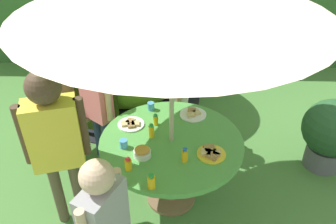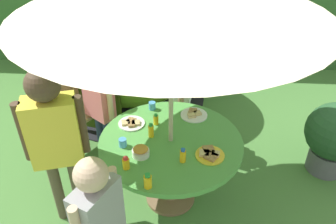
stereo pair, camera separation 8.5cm
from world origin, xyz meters
The scene contains 21 objects.
ground_plane centered at (0.00, 0.00, -0.01)m, with size 10.00×10.00×0.02m, color #477A38.
hedge_backdrop centered at (0.00, 3.14, 0.84)m, with size 9.00×0.70×1.69m, color #33602D.
garden_table centered at (0.00, 0.00, 0.56)m, with size 1.19×1.19×0.69m.
wooden_chair centered at (-1.12, 0.72, 0.59)m, with size 0.61×0.62×1.08m.
dome_tent centered at (-0.69, 1.77, 0.78)m, with size 2.46×2.46×1.57m.
potted_plant centered at (1.55, 0.50, 0.43)m, with size 0.56×0.56×0.76m.
child_in_white_shirt centered at (0.07, 0.84, 0.72)m, with size 0.19×0.39×1.12m.
child_in_pink_shirt centered at (-0.73, 0.55, 0.73)m, with size 0.33×0.31×1.14m.
child_in_yellow_shirt centered at (-0.85, -0.25, 0.92)m, with size 0.47×0.30×1.44m.
child_in_grey_shirt centered at (-0.39, -0.84, 0.76)m, with size 0.29×0.37×1.19m.
snack_bowl centered at (-0.22, -0.20, 0.72)m, with size 0.14×0.14×0.08m.
plate_mid_right centered at (0.19, 0.37, 0.70)m, with size 0.24×0.24×0.03m.
plate_center_front centered at (-0.36, 0.20, 0.70)m, with size 0.23×0.23×0.03m.
plate_front_edge centered at (0.31, -0.17, 0.70)m, with size 0.23×0.23×0.03m.
juice_bottle_near_left centered at (-0.12, -0.53, 0.74)m, with size 0.06×0.06×0.12m.
juice_bottle_near_right centered at (-0.14, 0.21, 0.73)m, with size 0.04×0.04×0.10m.
juice_bottle_far_left centered at (-0.31, -0.35, 0.73)m, with size 0.05×0.05×0.10m.
juice_bottle_far_right centered at (0.11, -0.25, 0.74)m, with size 0.05×0.05×0.12m.
juice_bottle_center_back centered at (-0.17, 0.04, 0.74)m, with size 0.05×0.05×0.13m.
cup_near centered at (-0.38, -0.10, 0.72)m, with size 0.06×0.06×0.07m, color #4C99D8.
cup_far centered at (-0.20, 0.45, 0.72)m, with size 0.06×0.06×0.07m, color #4C99D8.
Camera 1 is at (0.04, -2.16, 2.42)m, focal length 35.89 mm.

